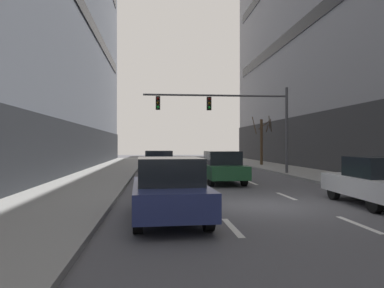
% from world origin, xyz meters
% --- Properties ---
extents(ground_plane, '(120.00, 120.00, 0.00)m').
position_xyz_m(ground_plane, '(0.00, 0.00, 0.00)').
color(ground_plane, '#515156').
extents(sidewalk_left, '(3.90, 80.00, 0.14)m').
position_xyz_m(sidewalk_left, '(-6.64, 0.00, 0.07)').
color(sidewalk_left, gray).
rests_on(sidewalk_left, ground).
extents(lane_stripe_l1_s3, '(0.16, 2.00, 0.01)m').
position_xyz_m(lane_stripe_l1_s3, '(-1.56, -3.00, 0.00)').
color(lane_stripe_l1_s3, silver).
rests_on(lane_stripe_l1_s3, ground).
extents(lane_stripe_l1_s4, '(0.16, 2.00, 0.01)m').
position_xyz_m(lane_stripe_l1_s4, '(-1.56, 2.00, 0.00)').
color(lane_stripe_l1_s4, silver).
rests_on(lane_stripe_l1_s4, ground).
extents(lane_stripe_l1_s5, '(0.16, 2.00, 0.01)m').
position_xyz_m(lane_stripe_l1_s5, '(-1.56, 7.00, 0.00)').
color(lane_stripe_l1_s5, silver).
rests_on(lane_stripe_l1_s5, ground).
extents(lane_stripe_l1_s6, '(0.16, 2.00, 0.01)m').
position_xyz_m(lane_stripe_l1_s6, '(-1.56, 12.00, 0.00)').
color(lane_stripe_l1_s6, silver).
rests_on(lane_stripe_l1_s6, ground).
extents(lane_stripe_l1_s7, '(0.16, 2.00, 0.01)m').
position_xyz_m(lane_stripe_l1_s7, '(-1.56, 17.00, 0.00)').
color(lane_stripe_l1_s7, silver).
rests_on(lane_stripe_l1_s7, ground).
extents(lane_stripe_l1_s8, '(0.16, 2.00, 0.01)m').
position_xyz_m(lane_stripe_l1_s8, '(-1.56, 22.00, 0.00)').
color(lane_stripe_l1_s8, silver).
rests_on(lane_stripe_l1_s8, ground).
extents(lane_stripe_l1_s9, '(0.16, 2.00, 0.01)m').
position_xyz_m(lane_stripe_l1_s9, '(-1.56, 27.00, 0.00)').
color(lane_stripe_l1_s9, silver).
rests_on(lane_stripe_l1_s9, ground).
extents(lane_stripe_l1_s10, '(0.16, 2.00, 0.01)m').
position_xyz_m(lane_stripe_l1_s10, '(-1.56, 32.00, 0.00)').
color(lane_stripe_l1_s10, silver).
rests_on(lane_stripe_l1_s10, ground).
extents(lane_stripe_l2_s3, '(0.16, 2.00, 0.01)m').
position_xyz_m(lane_stripe_l2_s3, '(1.56, -3.00, 0.00)').
color(lane_stripe_l2_s3, silver).
rests_on(lane_stripe_l2_s3, ground).
extents(lane_stripe_l2_s4, '(0.16, 2.00, 0.01)m').
position_xyz_m(lane_stripe_l2_s4, '(1.56, 2.00, 0.00)').
color(lane_stripe_l2_s4, silver).
rests_on(lane_stripe_l2_s4, ground).
extents(lane_stripe_l2_s5, '(0.16, 2.00, 0.01)m').
position_xyz_m(lane_stripe_l2_s5, '(1.56, 7.00, 0.00)').
color(lane_stripe_l2_s5, silver).
rests_on(lane_stripe_l2_s5, ground).
extents(lane_stripe_l2_s6, '(0.16, 2.00, 0.01)m').
position_xyz_m(lane_stripe_l2_s6, '(1.56, 12.00, 0.00)').
color(lane_stripe_l2_s6, silver).
rests_on(lane_stripe_l2_s6, ground).
extents(lane_stripe_l2_s7, '(0.16, 2.00, 0.01)m').
position_xyz_m(lane_stripe_l2_s7, '(1.56, 17.00, 0.00)').
color(lane_stripe_l2_s7, silver).
rests_on(lane_stripe_l2_s7, ground).
extents(lane_stripe_l2_s8, '(0.16, 2.00, 0.01)m').
position_xyz_m(lane_stripe_l2_s8, '(1.56, 22.00, 0.00)').
color(lane_stripe_l2_s8, silver).
rests_on(lane_stripe_l2_s8, ground).
extents(lane_stripe_l2_s9, '(0.16, 2.00, 0.01)m').
position_xyz_m(lane_stripe_l2_s9, '(1.56, 27.00, 0.00)').
color(lane_stripe_l2_s9, silver).
rests_on(lane_stripe_l2_s9, ground).
extents(lane_stripe_l2_s10, '(0.16, 2.00, 0.01)m').
position_xyz_m(lane_stripe_l2_s10, '(1.56, 32.00, 0.00)').
color(lane_stripe_l2_s10, silver).
rests_on(lane_stripe_l2_s10, ground).
extents(car_driving_0, '(1.98, 4.40, 1.63)m').
position_xyz_m(car_driving_0, '(-0.03, 6.80, 0.80)').
color(car_driving_0, black).
rests_on(car_driving_0, ground).
extents(car_driving_1, '(1.85, 4.29, 1.60)m').
position_xyz_m(car_driving_1, '(-3.17, 10.44, 0.79)').
color(car_driving_1, black).
rests_on(car_driving_1, ground).
extents(car_driving_2, '(1.99, 4.39, 1.62)m').
position_xyz_m(car_driving_2, '(-3.02, -2.09, 0.80)').
color(car_driving_2, black).
rests_on(car_driving_2, ground).
extents(car_parked_1, '(1.83, 4.20, 1.56)m').
position_xyz_m(car_parked_1, '(3.64, -0.40, 0.77)').
color(car_parked_1, black).
rests_on(car_parked_1, ground).
extents(traffic_signal_0, '(9.30, 0.35, 5.51)m').
position_xyz_m(traffic_signal_0, '(1.65, 11.61, 4.05)').
color(traffic_signal_0, '#4C4C51').
rests_on(traffic_signal_0, sidewalk_right).
extents(street_tree_1, '(1.83, 1.90, 4.41)m').
position_xyz_m(street_tree_1, '(6.29, 21.26, 2.41)').
color(street_tree_1, '#4C3823').
rests_on(street_tree_1, sidewalk_right).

